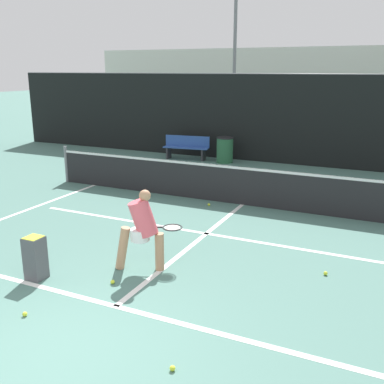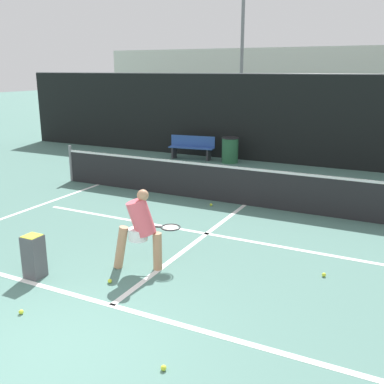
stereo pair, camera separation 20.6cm
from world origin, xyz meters
TOP-DOWN VIEW (x-y plane):
  - ground_plane at (0.00, 0.00)m, footprint 100.00×100.00m
  - court_baseline_near at (0.00, 1.27)m, footprint 11.00×0.10m
  - court_service_line at (0.00, 4.49)m, footprint 8.25×0.10m
  - court_center_mark at (0.00, 4.01)m, footprint 0.10×5.47m
  - court_sideline_left at (-4.51, 4.01)m, footprint 0.10×6.47m
  - net at (0.00, 6.74)m, footprint 11.09×0.09m
  - fence_back at (0.00, 12.13)m, footprint 24.00×0.06m
  - player_practicing at (-0.29, 2.51)m, footprint 1.05×0.86m
  - tennis_ball_scattered_0 at (-0.44, 1.83)m, footprint 0.07×0.07m
  - tennis_ball_scattered_1 at (-0.97, 0.53)m, footprint 0.07×0.07m
  - tennis_ball_scattered_2 at (-0.71, 6.29)m, footprint 0.07×0.07m
  - tennis_ball_scattered_3 at (2.52, 3.57)m, footprint 0.07×0.07m
  - tennis_ball_scattered_4 at (1.38, 0.37)m, footprint 0.07×0.07m
  - ball_hopper at (-1.66, 1.47)m, footprint 0.28×0.28m
  - courtside_bench at (-3.79, 11.36)m, footprint 1.73×0.60m
  - trash_bin at (-2.29, 11.40)m, footprint 0.61×0.61m
  - floodlight_mast at (-4.21, 17.42)m, footprint 1.10×0.24m
  - building_far at (0.00, 27.37)m, footprint 36.00×2.40m

SIDE VIEW (x-z plane):
  - ground_plane at x=0.00m, z-range 0.00..0.00m
  - court_baseline_near at x=0.00m, z-range 0.00..0.01m
  - court_service_line at x=0.00m, z-range 0.00..0.01m
  - court_center_mark at x=0.00m, z-range 0.00..0.01m
  - court_sideline_left at x=-4.51m, z-range 0.00..0.01m
  - tennis_ball_scattered_0 at x=-0.44m, z-range 0.00..0.07m
  - tennis_ball_scattered_1 at x=-0.97m, z-range 0.00..0.07m
  - tennis_ball_scattered_2 at x=-0.71m, z-range 0.00..0.07m
  - tennis_ball_scattered_3 at x=2.52m, z-range 0.00..0.07m
  - tennis_ball_scattered_4 at x=1.38m, z-range 0.00..0.07m
  - ball_hopper at x=-1.66m, z-range 0.02..0.73m
  - trash_bin at x=-2.29m, z-range 0.00..0.91m
  - courtside_bench at x=-3.79m, z-range 0.04..0.90m
  - net at x=0.00m, z-range -0.02..1.05m
  - player_practicing at x=-0.29m, z-range 0.04..1.43m
  - fence_back at x=0.00m, z-range -0.01..3.10m
  - building_far at x=0.00m, z-range 0.00..4.58m
  - floodlight_mast at x=-4.21m, z-range 1.17..9.99m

